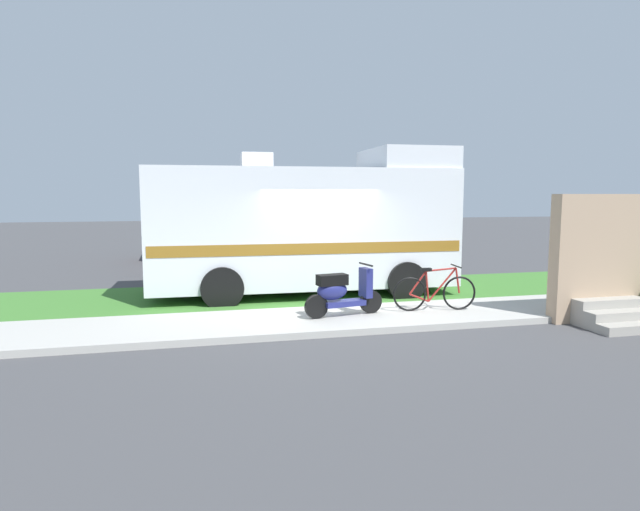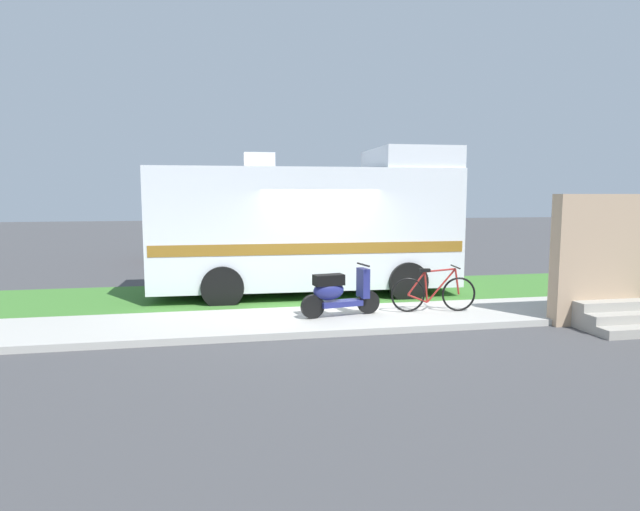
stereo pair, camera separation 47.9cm
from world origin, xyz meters
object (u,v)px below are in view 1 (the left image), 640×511
motorhome_rv (306,226)px  bicycle (435,292)px  bottle_spare (585,296)px  pickup_truck_far (217,232)px  scooter (341,292)px  pickup_truck_near (286,241)px  bottle_green (602,302)px

motorhome_rv → bicycle: (1.97, -2.82, -1.16)m
motorhome_rv → bottle_spare: bearing=-25.6°
pickup_truck_far → motorhome_rv: bearing=-77.5°
scooter → motorhome_rv: bearing=91.1°
motorhome_rv → scooter: 3.05m
motorhome_rv → scooter: size_ratio=4.46×
pickup_truck_near → pickup_truck_far: pickup_truck_far is taller
pickup_truck_far → bottle_green: size_ratio=22.15×
scooter → pickup_truck_near: 7.11m
pickup_truck_near → pickup_truck_far: size_ratio=1.02×
motorhome_rv → bottle_spare: (5.57, -2.66, -1.43)m
bottle_spare → bottle_green: bearing=-103.4°
pickup_truck_near → bottle_green: bearing=-55.7°
scooter → bicycle: bearing=0.9°
bicycle → pickup_truck_far: size_ratio=0.30×
bicycle → pickup_truck_near: 7.29m
pickup_truck_far → bottle_green: (7.14, -11.08, -0.77)m
scooter → pickup_truck_near: (0.19, 7.10, 0.36)m
bicycle → bottle_spare: size_ratio=6.98×
pickup_truck_far → bottle_spare: size_ratio=23.31×
motorhome_rv → pickup_truck_near: bearing=86.7°
bicycle → bottle_spare: 3.61m
bottle_green → pickup_truck_near: bearing=124.3°
pickup_truck_far → bottle_spare: 12.75m
scooter → bottle_green: 5.38m
bicycle → pickup_truck_far: (-3.69, 10.58, 0.50)m
pickup_truck_near → bottle_green: size_ratio=22.69×
bottle_green → bottle_spare: bearing=76.6°
scooter → bicycle: (1.91, 0.03, -0.08)m
bottle_green → pickup_truck_far: bearing=122.8°
scooter → pickup_truck_near: bearing=88.5°
pickup_truck_near → bottle_spare: bearing=-52.4°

